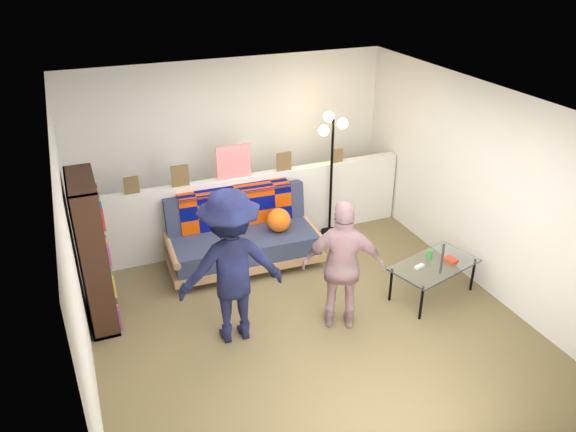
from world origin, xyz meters
The scene contains 10 objects.
ground centered at (0.00, 0.00, 0.00)m, with size 5.00×5.00×0.00m, color brown.
room_shell centered at (0.00, 0.47, 1.67)m, with size 4.60×5.05×2.45m.
half_wall_ledge centered at (0.00, 1.80, 0.50)m, with size 4.45×0.15×1.00m, color silver.
ledge_decor centered at (-0.23, 1.78, 1.18)m, with size 2.97×0.02×0.45m.
futon_sofa centered at (-0.25, 1.30, 0.38)m, with size 1.96×1.00×0.83m.
bookshelf centered at (-2.08, 0.77, 0.78)m, with size 0.28×0.84×1.68m.
coffee_table centered at (1.58, -0.24, 0.40)m, with size 1.15×0.83×0.54m.
floor_lamp centered at (1.14, 1.66, 1.24)m, with size 0.41×0.33×1.76m.
person_left centered at (-0.81, -0.07, 0.84)m, with size 1.09×0.63×1.69m, color black.
person_right centered at (0.33, -0.33, 0.74)m, with size 0.87×0.36×1.48m, color pink.
Camera 1 is at (-2.08, -4.75, 3.84)m, focal length 35.00 mm.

